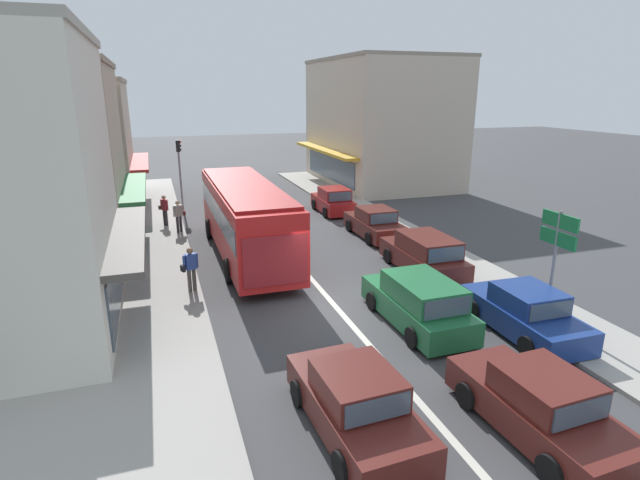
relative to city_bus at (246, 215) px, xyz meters
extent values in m
plane|color=#3F3F42|center=(1.86, -6.64, -1.88)|extent=(140.00, 140.00, 0.00)
cube|color=silver|center=(1.86, -2.64, -1.88)|extent=(0.20, 28.00, 0.01)
cube|color=#A39E96|center=(-4.94, -0.64, -1.81)|extent=(5.20, 44.00, 0.14)
cube|color=#A39E96|center=(8.06, -0.64, -1.82)|extent=(2.80, 44.00, 0.12)
cube|color=#4C4742|center=(-4.58, -4.94, 0.82)|extent=(1.10, 7.58, 0.20)
cube|color=#425160|center=(-5.00, -4.94, -0.48)|extent=(0.06, 6.59, 1.80)
cube|color=#B2A38E|center=(-8.34, 3.57, 2.15)|extent=(6.63, 8.42, 8.06)
cube|color=#2D703D|center=(-4.58, 3.57, 0.82)|extent=(1.10, 7.75, 0.20)
cube|color=#425160|center=(-5.00, 3.57, -0.48)|extent=(0.06, 6.74, 1.80)
cube|color=gray|center=(-8.34, 3.57, 6.30)|extent=(6.79, 8.42, 0.24)
cube|color=beige|center=(-8.34, 12.71, 1.87)|extent=(6.94, 9.17, 7.49)
cube|color=maroon|center=(-4.42, 12.71, 0.82)|extent=(1.10, 8.44, 0.20)
cube|color=#425160|center=(-4.84, 12.71, -0.48)|extent=(0.06, 7.34, 1.80)
cube|color=gray|center=(-8.34, 12.71, 5.73)|extent=(7.10, 9.17, 0.24)
cube|color=beige|center=(13.36, 15.06, 2.70)|extent=(8.20, 12.55, 9.15)
cube|color=gold|center=(8.81, 15.06, 0.82)|extent=(1.10, 11.55, 0.20)
cube|color=#425160|center=(9.23, 15.06, -0.48)|extent=(0.06, 10.04, 1.80)
cube|color=gray|center=(13.36, 15.06, 7.39)|extent=(8.36, 12.55, 0.24)
cube|color=red|center=(0.00, 0.01, -0.12)|extent=(2.55, 10.81, 2.70)
cube|color=#425160|center=(0.00, 0.01, 0.28)|extent=(2.58, 10.38, 0.90)
cube|color=maroon|center=(0.02, -5.42, -0.32)|extent=(2.25, 0.07, 1.76)
cube|color=maroon|center=(0.00, 0.01, 1.29)|extent=(2.42, 9.95, 0.12)
cylinder|color=black|center=(-1.26, 3.35, -1.40)|extent=(0.26, 0.96, 0.96)
cylinder|color=black|center=(1.24, 3.36, -1.40)|extent=(0.26, 0.96, 0.96)
cylinder|color=black|center=(-1.24, -2.96, -1.40)|extent=(0.26, 0.96, 0.96)
cylinder|color=black|center=(1.26, -2.95, -1.40)|extent=(0.26, 0.96, 0.96)
cube|color=#1E6638|center=(3.81, -8.28, -1.36)|extent=(1.81, 4.52, 0.76)
cube|color=#1E6638|center=(3.82, -8.63, -0.64)|extent=(1.67, 2.62, 0.68)
cube|color=#425160|center=(3.80, -7.31, -0.64)|extent=(1.51, 0.08, 0.58)
cube|color=#425160|center=(3.83, -9.95, -0.64)|extent=(1.48, 0.08, 0.54)
cylinder|color=black|center=(2.92, -6.94, -1.57)|extent=(0.19, 0.62, 0.62)
cylinder|color=black|center=(4.68, -6.93, -1.57)|extent=(0.19, 0.62, 0.62)
cylinder|color=black|center=(2.95, -9.64, -1.57)|extent=(0.19, 0.62, 0.62)
cylinder|color=black|center=(4.71, -9.63, -1.57)|extent=(0.19, 0.62, 0.62)
cube|color=#561E19|center=(3.68, -13.78, -1.37)|extent=(1.90, 4.27, 0.72)
cube|color=#561E19|center=(3.68, -13.88, -0.71)|extent=(1.63, 1.86, 0.60)
cube|color=#425160|center=(3.64, -12.96, -0.71)|extent=(1.44, 0.12, 0.51)
cube|color=#425160|center=(3.72, -14.79, -0.71)|extent=(1.41, 0.12, 0.48)
cylinder|color=black|center=(2.76, -12.55, -1.57)|extent=(0.21, 0.63, 0.62)
cylinder|color=black|center=(4.48, -12.48, -1.57)|extent=(0.21, 0.63, 0.62)
cylinder|color=black|center=(2.87, -15.07, -1.57)|extent=(0.21, 0.63, 0.62)
cylinder|color=black|center=(4.59, -15.00, -1.57)|extent=(0.21, 0.63, 0.62)
cube|color=#561E19|center=(0.04, -12.45, -1.37)|extent=(1.93, 4.28, 0.72)
cube|color=#561E19|center=(0.04, -12.55, -0.71)|extent=(1.65, 1.88, 0.60)
cube|color=#425160|center=(0.00, -11.63, -0.71)|extent=(1.44, 0.13, 0.51)
cube|color=#425160|center=(0.09, -13.47, -0.71)|extent=(1.41, 0.13, 0.48)
cylinder|color=black|center=(-0.89, -11.24, -1.57)|extent=(0.21, 0.63, 0.62)
cylinder|color=black|center=(0.83, -11.15, -1.57)|extent=(0.21, 0.63, 0.62)
cylinder|color=black|center=(-0.76, -13.75, -1.57)|extent=(0.21, 0.63, 0.62)
cylinder|color=black|center=(0.96, -13.67, -1.57)|extent=(0.21, 0.63, 0.62)
cube|color=navy|center=(6.56, -9.88, -1.37)|extent=(1.81, 4.23, 0.72)
cube|color=navy|center=(6.56, -9.98, -0.71)|extent=(1.60, 1.83, 0.60)
cube|color=#425160|center=(6.58, -9.06, -0.71)|extent=(1.44, 0.09, 0.51)
cube|color=#425160|center=(6.54, -10.90, -0.71)|extent=(1.40, 0.09, 0.48)
cylinder|color=black|center=(5.73, -8.60, -1.57)|extent=(0.19, 0.62, 0.62)
cylinder|color=black|center=(7.45, -8.64, -1.57)|extent=(0.19, 0.62, 0.62)
cylinder|color=black|center=(5.68, -11.12, -1.57)|extent=(0.19, 0.62, 0.62)
cylinder|color=black|center=(7.40, -11.16, -1.57)|extent=(0.19, 0.62, 0.62)
cube|color=#561E19|center=(6.38, -4.18, -1.36)|extent=(1.81, 4.52, 0.76)
cube|color=#561E19|center=(6.37, -4.53, -0.64)|extent=(1.67, 2.62, 0.68)
cube|color=#425160|center=(6.39, -3.21, -0.64)|extent=(1.51, 0.08, 0.58)
cube|color=#425160|center=(6.36, -5.85, -0.64)|extent=(1.48, 0.08, 0.54)
cylinder|color=black|center=(5.51, -2.82, -1.57)|extent=(0.19, 0.62, 0.62)
cylinder|color=black|center=(7.27, -2.84, -1.57)|extent=(0.19, 0.62, 0.62)
cylinder|color=black|center=(5.48, -5.52, -1.57)|extent=(0.19, 0.62, 0.62)
cylinder|color=black|center=(7.24, -5.54, -1.57)|extent=(0.19, 0.62, 0.62)
cube|color=#561E19|center=(6.64, 1.07, -1.37)|extent=(1.72, 4.20, 0.72)
cube|color=#561E19|center=(6.64, 0.97, -0.71)|extent=(1.56, 1.80, 0.60)
cube|color=#425160|center=(6.64, 1.89, -0.71)|extent=(1.44, 0.06, 0.51)
cube|color=#425160|center=(6.64, 0.05, -0.71)|extent=(1.40, 0.06, 0.48)
cylinder|color=black|center=(5.78, 2.33, -1.57)|extent=(0.18, 0.62, 0.62)
cylinder|color=black|center=(7.50, 2.33, -1.57)|extent=(0.18, 0.62, 0.62)
cylinder|color=black|center=(5.78, -0.19, -1.57)|extent=(0.18, 0.62, 0.62)
cylinder|color=black|center=(7.50, -0.19, -1.57)|extent=(0.18, 0.62, 0.62)
cube|color=maroon|center=(6.39, 6.54, -1.36)|extent=(1.69, 3.72, 0.76)
cube|color=maroon|center=(6.38, 6.24, -0.66)|extent=(1.55, 1.92, 0.64)
cube|color=#425160|center=(6.40, 7.21, -0.66)|extent=(1.40, 0.08, 0.54)
cube|color=#425160|center=(6.37, 5.27, -0.66)|extent=(1.37, 0.08, 0.51)
cylinder|color=black|center=(5.58, 7.66, -1.57)|extent=(0.19, 0.62, 0.62)
cylinder|color=black|center=(7.22, 7.63, -1.57)|extent=(0.19, 0.62, 0.62)
cylinder|color=black|center=(5.55, 5.44, -1.57)|extent=(0.19, 0.62, 0.62)
cylinder|color=black|center=(7.19, 5.41, -1.57)|extent=(0.19, 0.62, 0.62)
cylinder|color=gray|center=(-2.10, 10.41, 0.22)|extent=(0.12, 0.12, 4.20)
cube|color=black|center=(-2.10, 10.41, 1.97)|extent=(0.24, 0.24, 0.68)
sphere|color=red|center=(-1.96, 10.41, 2.20)|extent=(0.13, 0.13, 0.13)
sphere|color=black|center=(-1.96, 10.41, 1.98)|extent=(0.13, 0.13, 0.13)
sphere|color=black|center=(-1.96, 10.41, 1.76)|extent=(0.13, 0.13, 0.13)
cylinder|color=gray|center=(7.83, -9.47, -0.08)|extent=(0.10, 0.10, 3.60)
cube|color=#19753D|center=(7.83, -9.49, 1.42)|extent=(0.08, 1.40, 0.44)
cube|color=white|center=(7.87, -9.49, 1.42)|extent=(0.01, 1.10, 0.10)
cube|color=#19753D|center=(7.83, -9.49, 0.87)|extent=(0.08, 1.40, 0.44)
cube|color=white|center=(7.87, -9.49, 0.87)|extent=(0.01, 1.10, 0.10)
cylinder|color=#333338|center=(-3.19, 6.00, -1.32)|extent=(0.14, 0.14, 0.84)
cylinder|color=#333338|center=(-3.29, 6.15, -1.32)|extent=(0.14, 0.14, 0.84)
cube|color=#A82D38|center=(-3.24, 6.07, -0.62)|extent=(0.38, 0.42, 0.56)
sphere|color=tan|center=(-3.24, 6.07, -0.22)|extent=(0.22, 0.22, 0.22)
cylinder|color=#A82D38|center=(-3.11, 5.87, -0.62)|extent=(0.09, 0.09, 0.54)
cylinder|color=#A82D38|center=(-3.37, 6.27, -0.62)|extent=(0.09, 0.09, 0.54)
cube|color=brown|center=(-3.43, 6.32, -0.80)|extent=(0.26, 0.22, 0.22)
cylinder|color=#333338|center=(-2.70, 4.41, -1.32)|extent=(0.14, 0.14, 0.84)
cylinder|color=#333338|center=(-2.55, 4.50, -1.32)|extent=(0.14, 0.14, 0.84)
cube|color=beige|center=(-2.62, 4.46, -0.62)|extent=(0.42, 0.37, 0.56)
sphere|color=tan|center=(-2.62, 4.46, -0.22)|extent=(0.22, 0.22, 0.22)
cylinder|color=beige|center=(-2.83, 4.34, -0.62)|extent=(0.09, 0.09, 0.54)
cylinder|color=beige|center=(-2.41, 4.57, -0.62)|extent=(0.09, 0.09, 0.54)
cube|color=maroon|center=(-2.36, 4.62, -0.80)|extent=(0.20, 0.26, 0.22)
cylinder|color=#4C4742|center=(-2.57, -3.69, -1.32)|extent=(0.14, 0.14, 0.84)
cylinder|color=#4C4742|center=(-2.74, -3.76, -1.32)|extent=(0.14, 0.14, 0.84)
cube|color=#3351A8|center=(-2.66, -3.72, -0.62)|extent=(0.42, 0.33, 0.56)
sphere|color=#9E7051|center=(-2.66, -3.72, -0.22)|extent=(0.22, 0.22, 0.22)
cylinder|color=#3351A8|center=(-2.43, -3.64, -0.62)|extent=(0.09, 0.09, 0.54)
cylinder|color=#3351A8|center=(-2.88, -3.81, -0.62)|extent=(0.09, 0.09, 0.54)
cube|color=black|center=(-2.94, -3.85, -0.80)|extent=(0.18, 0.26, 0.22)
camera|label=1|loc=(-3.57, -20.91, 5.16)|focal=28.00mm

